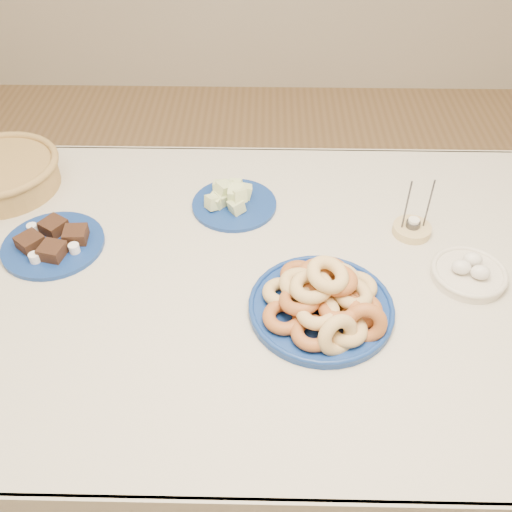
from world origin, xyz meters
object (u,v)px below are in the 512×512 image
object	(u,v)px
dining_table	(256,303)
brownie_plate	(53,243)
donut_platter	(324,301)
egg_bowl	(469,273)
candle_holder	(412,228)
melon_plate	(232,199)
wicker_basket	(0,173)

from	to	relation	value
dining_table	brownie_plate	distance (m)	0.53
donut_platter	egg_bowl	xyz separation A→B (m)	(0.35, 0.12, -0.02)
dining_table	donut_platter	world-z (taller)	donut_platter
brownie_plate	candle_holder	distance (m)	0.91
dining_table	egg_bowl	bearing A→B (deg)	-1.08
candle_holder	melon_plate	bearing A→B (deg)	167.13
melon_plate	egg_bowl	xyz separation A→B (m)	(0.57, -0.27, -0.00)
donut_platter	candle_holder	distance (m)	0.37
wicker_basket	egg_bowl	distance (m)	1.27
dining_table	egg_bowl	distance (m)	0.51
dining_table	brownie_plate	bearing A→B (deg)	170.75
donut_platter	melon_plate	size ratio (longest dim) A/B	1.47
melon_plate	brownie_plate	size ratio (longest dim) A/B	0.89
donut_platter	wicker_basket	world-z (taller)	donut_platter
dining_table	brownie_plate	world-z (taller)	brownie_plate
wicker_basket	egg_bowl	size ratio (longest dim) A/B	1.82
dining_table	candle_holder	size ratio (longest dim) A/B	10.48
dining_table	wicker_basket	size ratio (longest dim) A/B	4.57
brownie_plate	dining_table	bearing A→B (deg)	-9.25
melon_plate	egg_bowl	world-z (taller)	melon_plate
donut_platter	melon_plate	xyz separation A→B (m)	(-0.22, 0.39, -0.02)
dining_table	donut_platter	size ratio (longest dim) A/B	4.08
donut_platter	brownie_plate	distance (m)	0.69
dining_table	melon_plate	xyz separation A→B (m)	(-0.07, 0.26, 0.13)
dining_table	candle_holder	distance (m)	0.44
donut_platter	egg_bowl	bearing A→B (deg)	18.32
donut_platter	brownie_plate	size ratio (longest dim) A/B	1.31
melon_plate	candle_holder	world-z (taller)	candle_holder
brownie_plate	egg_bowl	xyz separation A→B (m)	(1.01, -0.09, 0.00)
dining_table	donut_platter	xyz separation A→B (m)	(0.15, -0.13, 0.14)
dining_table	donut_platter	distance (m)	0.24
wicker_basket	egg_bowl	world-z (taller)	wicker_basket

